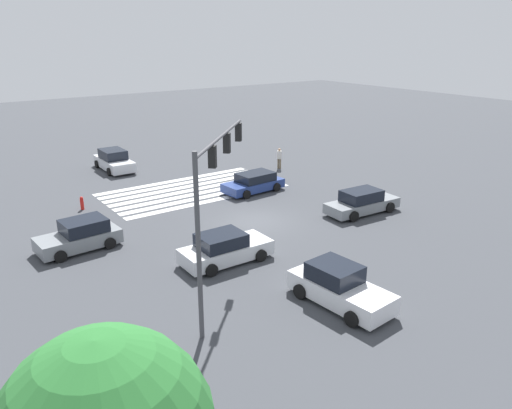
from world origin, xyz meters
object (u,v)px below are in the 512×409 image
Objects in this scene: car_1 at (362,202)px; car_0 at (339,287)px; car_3 at (80,236)px; car_5 at (114,161)px; traffic_signal_mast at (215,182)px; car_2 at (225,249)px; fire_hydrant at (82,203)px; pedestrian at (279,157)px; car_4 at (254,183)px.

car_0 is at bearing -138.18° from car_1.
car_3 is 0.89× the size of car_5.
traffic_signal_mast is 1.66× the size of car_3.
car_0 is at bearing 116.83° from car_3.
car_2 is 20.10m from car_5.
car_2 reaches higher than fire_hydrant.
car_1 is at bearing 6.11° from car_2.
fire_hydrant is (5.05, -17.90, -0.32)m from car_0.
car_2 is at bearing -2.05° from pedestrian.
car_2 is 2.63× the size of pedestrian.
car_1 is (-13.01, -4.18, -4.55)m from traffic_signal_mast.
car_0 is 15.86m from car_4.
fire_hydrant is at bearing -43.22° from pedestrian.
car_5 is (5.92, -11.46, 0.12)m from car_4.
car_3 reaches higher than car_2.
car_3 reaches higher than car_1.
car_3 is 13.37m from car_4.
car_0 is 6.34m from car_2.
pedestrian is at bearing 143.92° from car_0.
pedestrian reaches higher than fire_hydrant.
car_0 is (-4.05, 2.95, -4.49)m from traffic_signal_mast.
fire_hydrant is (11.11, -3.24, -0.22)m from car_4.
traffic_signal_mast is 16.13m from car_4.
pedestrian reaches higher than car_4.
car_0 reaches higher than car_2.
car_0 is 1.02× the size of car_2.
car_4 is (-7.79, -8.56, -0.05)m from car_2.
traffic_signal_mast reaches higher than car_0.
traffic_signal_mast is 1.48× the size of car_5.
car_3 is 0.95× the size of car_4.
fire_hydrant is at bearing -111.67° from car_3.
car_3 is at bearing 133.40° from car_2.
car_5 is (-7.15, -14.31, 0.04)m from car_3.
car_1 is (-8.97, -7.13, -0.06)m from car_0.
car_4 is at bearing 4.20° from traffic_signal_mast.
car_3 is 2.46× the size of pedestrian.
car_3 is at bearing -25.37° from pedestrian.
pedestrian is (-11.40, -18.57, 0.22)m from car_0.
traffic_signal_mast is 23.96m from car_5.
car_1 is 1.12× the size of car_4.
car_0 is 26.12m from car_5.
car_5 is at bearing -65.96° from car_4.
car_1 is at bearing 159.81° from car_3.
car_3 is (5.27, -5.70, 0.02)m from car_2.
car_1 is at bearing 32.43° from pedestrian.
car_4 reaches higher than fire_hydrant.
car_2 is at bearing 105.70° from fire_hydrant.
traffic_signal_mast is 1.41× the size of car_1.
traffic_signal_mast reaches higher than pedestrian.
car_4 is 0.94× the size of car_5.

